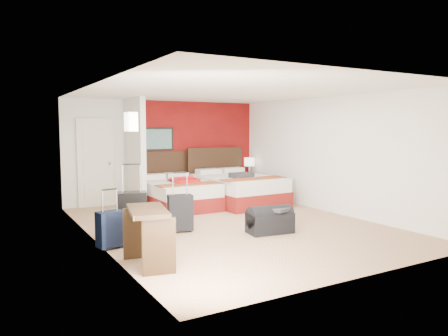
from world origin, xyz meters
TOP-DOWN VIEW (x-y plane):
  - ground at (0.00, 0.00)m, footprint 6.50×6.50m
  - room_walls at (-1.40, 1.42)m, footprint 5.02×6.52m
  - red_accent_panel at (0.75, 3.23)m, footprint 3.50×0.04m
  - partition_wall at (-1.00, 2.61)m, footprint 0.12×1.20m
  - entry_door at (-1.75, 3.20)m, footprint 0.82×0.06m
  - bed_left at (-0.15, 2.14)m, footprint 1.39×1.99m
  - bed_right at (1.32, 1.89)m, footprint 1.61×2.26m
  - red_suitcase_open at (-0.05, 2.04)m, footprint 0.55×0.74m
  - jacket_bundle at (1.22, 1.59)m, footprint 0.49×0.39m
  - nightstand at (2.27, 2.84)m, footprint 0.39×0.39m
  - table_lamp at (2.27, 2.84)m, footprint 0.28×0.28m
  - suitcase_black at (-1.88, 0.10)m, footprint 0.55×0.42m
  - suitcase_charcoal at (-1.05, -0.01)m, footprint 0.47×0.34m
  - suitcase_navy at (-2.40, -0.45)m, footprint 0.43×0.31m
  - duffel_bag at (0.27, -0.87)m, footprint 0.82×0.51m
  - jacket_draped at (0.42, -0.92)m, footprint 0.50×0.46m
  - desk at (-2.19, -1.54)m, footprint 0.65×1.01m

SIDE VIEW (x-z plane):
  - ground at x=0.00m, z-range 0.00..0.00m
  - duffel_bag at x=0.27m, z-range 0.00..0.39m
  - nightstand at x=2.27m, z-range 0.00..0.52m
  - suitcase_navy at x=-2.40m, z-range 0.00..0.54m
  - bed_left at x=-0.15m, z-range 0.00..0.60m
  - suitcase_charcoal at x=-1.05m, z-range 0.00..0.62m
  - bed_right at x=1.32m, z-range 0.00..0.67m
  - suitcase_black at x=-1.88m, z-range 0.00..0.73m
  - desk at x=-2.19m, z-range 0.00..0.77m
  - jacket_draped at x=0.42m, z-range 0.39..0.45m
  - red_suitcase_open at x=-0.05m, z-range 0.60..0.68m
  - jacket_bundle at x=1.22m, z-range 0.67..0.78m
  - table_lamp at x=2.27m, z-range 0.52..1.02m
  - entry_door at x=-1.75m, z-range 0.00..2.05m
  - red_accent_panel at x=0.75m, z-range 0.00..2.50m
  - partition_wall at x=-1.00m, z-range 0.00..2.50m
  - room_walls at x=-1.40m, z-range 0.01..2.51m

